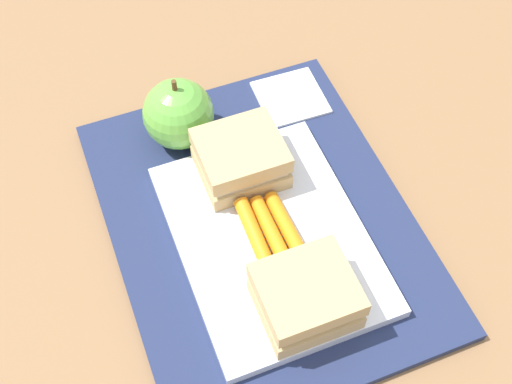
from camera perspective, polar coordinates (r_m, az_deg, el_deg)
ground_plane at (r=0.66m, az=0.40°, el=-2.90°), size 2.40×2.40×0.00m
lunchbag_mat at (r=0.65m, az=0.40°, el=-2.68°), size 0.36×0.28×0.01m
food_tray at (r=0.63m, az=1.24°, el=-3.95°), size 0.23×0.17×0.01m
sandwich_half_left at (r=0.57m, az=4.25°, el=-8.78°), size 0.07×0.08×0.04m
sandwich_half_right at (r=0.65m, az=-1.30°, el=2.85°), size 0.07×0.08×0.04m
carrot_sticks_bundle at (r=0.62m, az=1.21°, el=-3.27°), size 0.08×0.04×0.02m
apple at (r=0.69m, az=-6.59°, el=6.58°), size 0.07×0.07×0.08m
paper_napkin at (r=0.74m, az=2.93°, el=8.00°), size 0.07×0.07×0.00m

